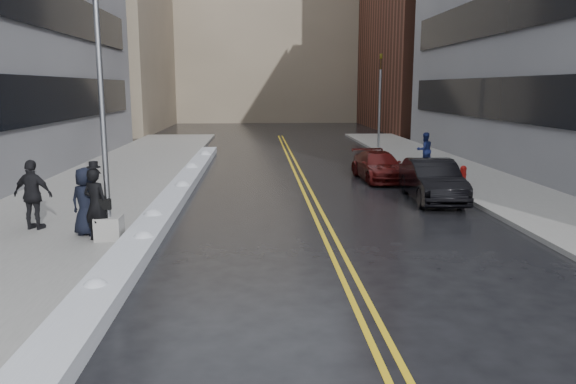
{
  "coord_description": "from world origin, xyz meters",
  "views": [
    {
      "loc": [
        0.56,
        -12.35,
        4.03
      ],
      "look_at": [
        1.36,
        2.24,
        1.3
      ],
      "focal_mm": 35.0,
      "sensor_mm": 36.0,
      "label": 1
    }
  ],
  "objects": [
    {
      "name": "car_maroon",
      "position": [
        5.89,
        11.86,
        0.62
      ],
      "size": [
        2.03,
        4.38,
        1.24
      ],
      "primitive_type": "imported",
      "rotation": [
        0.0,
        0.0,
        0.07
      ],
      "color": "#3C0A09",
      "rests_on": "ground"
    },
    {
      "name": "pedestrian_east",
      "position": [
        8.75,
        14.63,
        1.01
      ],
      "size": [
        0.96,
        0.82,
        1.72
      ],
      "primitive_type": "imported",
      "rotation": [
        0.0,
        0.0,
        3.37
      ],
      "color": "navy",
      "rests_on": "sidewalk_east"
    },
    {
      "name": "pedestrian_d",
      "position": [
        -5.62,
        3.17,
        1.12
      ],
      "size": [
        1.22,
        0.73,
        1.94
      ],
      "primitive_type": "imported",
      "rotation": [
        0.0,
        0.0,
        2.9
      ],
      "color": "black",
      "rests_on": "sidewalk_west"
    },
    {
      "name": "ground",
      "position": [
        0.0,
        0.0,
        0.0
      ],
      "size": [
        160.0,
        160.0,
        0.0
      ],
      "primitive_type": "plane",
      "color": "black",
      "rests_on": "ground"
    },
    {
      "name": "building_west_far",
      "position": [
        -15.5,
        44.0,
        9.0
      ],
      "size": [
        14.0,
        22.0,
        18.0
      ],
      "primitive_type": "cube",
      "color": "gray",
      "rests_on": "ground"
    },
    {
      "name": "car_black",
      "position": [
        6.82,
        7.18,
        0.74
      ],
      "size": [
        1.81,
        4.57,
        1.48
      ],
      "primitive_type": "imported",
      "rotation": [
        0.0,
        0.0,
        -0.05
      ],
      "color": "black",
      "rests_on": "ground"
    },
    {
      "name": "sidewalk_west",
      "position": [
        -5.75,
        10.0,
        0.07
      ],
      "size": [
        5.5,
        50.0,
        0.15
      ],
      "primitive_type": "cube",
      "color": "gray",
      "rests_on": "ground"
    },
    {
      "name": "snow_ridge",
      "position": [
        -2.45,
        8.0,
        0.17
      ],
      "size": [
        0.9,
        30.0,
        0.34
      ],
      "primitive_type": "cube",
      "color": "silver",
      "rests_on": "ground"
    },
    {
      "name": "pedestrian_c",
      "position": [
        -3.97,
        2.42,
        1.07
      ],
      "size": [
        1.03,
        0.82,
        1.83
      ],
      "primitive_type": "imported",
      "rotation": [
        0.0,
        0.0,
        2.85
      ],
      "color": "black",
      "rests_on": "sidewalk_west"
    },
    {
      "name": "lane_line_left",
      "position": [
        2.35,
        10.0,
        0.0
      ],
      "size": [
        0.12,
        50.0,
        0.01
      ],
      "primitive_type": "cube",
      "color": "gold",
      "rests_on": "ground"
    },
    {
      "name": "building_far",
      "position": [
        2.0,
        60.0,
        11.0
      ],
      "size": [
        36.0,
        16.0,
        22.0
      ],
      "primitive_type": "cube",
      "color": "gray",
      "rests_on": "ground"
    },
    {
      "name": "fire_hydrant",
      "position": [
        9.0,
        10.0,
        0.55
      ],
      "size": [
        0.26,
        0.26,
        0.73
      ],
      "color": "maroon",
      "rests_on": "sidewalk_east"
    },
    {
      "name": "traffic_signal",
      "position": [
        8.5,
        24.0,
        3.4
      ],
      "size": [
        0.16,
        0.2,
        6.0
      ],
      "color": "gray",
      "rests_on": "sidewalk_east"
    },
    {
      "name": "lamppost",
      "position": [
        -3.3,
        2.0,
        2.53
      ],
      "size": [
        0.65,
        0.65,
        7.62
      ],
      "color": "gray",
      "rests_on": "sidewalk_west"
    },
    {
      "name": "lane_line_right",
      "position": [
        2.65,
        10.0,
        0.0
      ],
      "size": [
        0.12,
        50.0,
        0.01
      ],
      "primitive_type": "cube",
      "color": "gold",
      "rests_on": "ground"
    },
    {
      "name": "sidewalk_east",
      "position": [
        10.0,
        10.0,
        0.07
      ],
      "size": [
        4.0,
        50.0,
        0.15
      ],
      "primitive_type": "cube",
      "color": "gray",
      "rests_on": "ground"
    },
    {
      "name": "pedestrian_fedora",
      "position": [
        -3.58,
        1.91,
        1.09
      ],
      "size": [
        0.81,
        0.69,
        1.89
      ],
      "primitive_type": "imported",
      "rotation": [
        0.0,
        0.0,
        2.74
      ],
      "color": "black",
      "rests_on": "sidewalk_west"
    }
  ]
}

